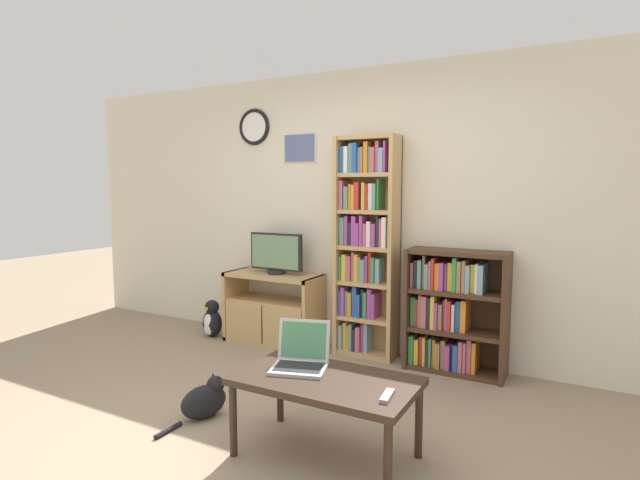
# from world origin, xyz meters

# --- Properties ---
(ground_plane) EXTENTS (18.00, 18.00, 0.00)m
(ground_plane) POSITION_xyz_m (0.00, 0.00, 0.00)
(ground_plane) COLOR gray
(wall_back) EXTENTS (6.95, 0.09, 2.60)m
(wall_back) POSITION_xyz_m (-0.01, 2.01, 1.31)
(wall_back) COLOR beige
(wall_back) RESTS_ON ground_plane
(tv_stand) EXTENTS (0.96, 0.41, 0.69)m
(tv_stand) POSITION_xyz_m (-0.88, 1.74, 0.34)
(tv_stand) COLOR tan
(tv_stand) RESTS_ON ground_plane
(television) EXTENTS (0.56, 0.18, 0.40)m
(television) POSITION_xyz_m (-0.85, 1.76, 0.89)
(television) COLOR black
(television) RESTS_ON tv_stand
(bookshelf_tall) EXTENTS (0.56, 0.25, 1.98)m
(bookshelf_tall) POSITION_xyz_m (0.04, 1.86, 1.01)
(bookshelf_tall) COLOR tan
(bookshelf_tall) RESTS_ON ground_plane
(bookshelf_short) EXTENTS (0.81, 0.31, 1.02)m
(bookshelf_short) POSITION_xyz_m (0.84, 1.83, 0.50)
(bookshelf_short) COLOR #472D1E
(bookshelf_short) RESTS_ON ground_plane
(coffee_table) EXTENTS (1.02, 0.57, 0.46)m
(coffee_table) POSITION_xyz_m (0.56, 0.14, 0.42)
(coffee_table) COLOR #332319
(coffee_table) RESTS_ON ground_plane
(laptop) EXTENTS (0.38, 0.37, 0.27)m
(laptop) POSITION_xyz_m (0.35, 0.21, 0.53)
(laptop) COLOR #B7BABC
(laptop) RESTS_ON coffee_table
(remote_near_laptop) EXTENTS (0.06, 0.16, 0.02)m
(remote_near_laptop) POSITION_xyz_m (0.96, 0.05, 0.47)
(remote_near_laptop) COLOR #99999E
(remote_near_laptop) RESTS_ON coffee_table
(cat) EXTENTS (0.26, 0.54, 0.28)m
(cat) POSITION_xyz_m (-0.37, 0.18, 0.12)
(cat) COLOR black
(cat) RESTS_ON ground_plane
(penguin_figurine) EXTENTS (0.21, 0.19, 0.38)m
(penguin_figurine) POSITION_xyz_m (-1.54, 1.60, 0.17)
(penguin_figurine) COLOR black
(penguin_figurine) RESTS_ON ground_plane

